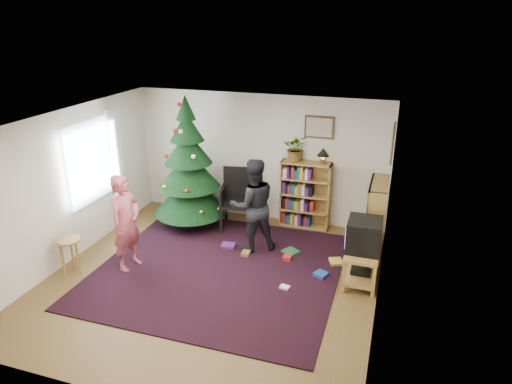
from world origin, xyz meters
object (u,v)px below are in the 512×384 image
(picture_back, at_px, (319,127))
(bookshelf_back, at_px, (305,194))
(crt_tv, at_px, (364,235))
(table_lamp, at_px, (323,153))
(person_by_chair, at_px, (253,206))
(picture_right, at_px, (393,143))
(armchair, at_px, (240,195))
(person_standing, at_px, (126,223))
(potted_plant, at_px, (297,148))
(bookshelf_right, at_px, (376,218))
(stool, at_px, (69,247))
(tv_stand, at_px, (362,262))
(christmas_tree, at_px, (189,173))

(picture_back, relative_size, bookshelf_back, 0.42)
(crt_tv, bearing_deg, table_lamp, 119.59)
(person_by_chair, distance_m, table_lamp, 1.68)
(bookshelf_back, xyz_separation_m, person_by_chair, (-0.66, -1.21, 0.17))
(picture_back, distance_m, table_lamp, 0.48)
(picture_right, bearing_deg, bookshelf_back, 158.64)
(armchair, bearing_deg, picture_back, 7.37)
(person_standing, distance_m, potted_plant, 3.34)
(potted_plant, bearing_deg, picture_back, 19.41)
(crt_tv, relative_size, table_lamp, 1.80)
(bookshelf_right, relative_size, stool, 2.19)
(bookshelf_back, distance_m, person_standing, 3.39)
(bookshelf_right, relative_size, armchair, 1.14)
(picture_back, xyz_separation_m, tv_stand, (1.07, -1.81, -1.63))
(bookshelf_right, relative_size, tv_stand, 1.46)
(armchair, xyz_separation_m, stool, (-1.97, -2.50, -0.16))
(bookshelf_back, height_order, bookshelf_right, same)
(person_by_chair, bearing_deg, crt_tv, 135.28)
(picture_right, distance_m, bookshelf_right, 1.30)
(picture_back, xyz_separation_m, bookshelf_back, (-0.18, -0.14, -1.29))
(christmas_tree, xyz_separation_m, potted_plant, (1.93, 0.61, 0.50))
(christmas_tree, distance_m, bookshelf_right, 3.53)
(tv_stand, xyz_separation_m, person_standing, (-3.64, -0.73, 0.47))
(picture_back, bearing_deg, stool, -138.34)
(bookshelf_right, relative_size, table_lamp, 4.28)
(bookshelf_back, bearing_deg, person_standing, -134.80)
(picture_back, distance_m, armchair, 1.98)
(picture_back, distance_m, person_by_chair, 1.94)
(picture_right, distance_m, christmas_tree, 3.75)
(crt_tv, relative_size, armchair, 0.48)
(bookshelf_right, xyz_separation_m, stool, (-4.54, -2.14, -0.20))
(bookshelf_right, height_order, table_lamp, table_lamp)
(stool, xyz_separation_m, potted_plant, (2.97, 2.85, 1.10))
(picture_right, height_order, christmas_tree, christmas_tree)
(bookshelf_back, height_order, stool, bookshelf_back)
(bookshelf_back, distance_m, armchair, 1.25)
(potted_plant, distance_m, table_lamp, 0.50)
(picture_back, relative_size, table_lamp, 1.81)
(christmas_tree, relative_size, bookshelf_back, 1.96)
(picture_right, xyz_separation_m, potted_plant, (-1.71, 0.59, -0.39))
(bookshelf_right, height_order, crt_tv, bookshelf_right)
(bookshelf_right, height_order, stool, bookshelf_right)
(picture_right, bearing_deg, bookshelf_right, -138.83)
(picture_right, xyz_separation_m, bookshelf_back, (-1.51, 0.59, -1.29))
(christmas_tree, xyz_separation_m, person_standing, (-0.26, -1.80, -0.26))
(person_by_chair, bearing_deg, christmas_tree, -53.25)
(tv_stand, bearing_deg, person_by_chair, 166.31)
(bookshelf_back, distance_m, tv_stand, 2.12)
(person_standing, bearing_deg, crt_tv, -68.46)
(crt_tv, height_order, potted_plant, potted_plant)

